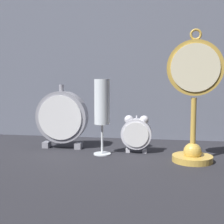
{
  "coord_description": "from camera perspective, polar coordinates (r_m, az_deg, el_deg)",
  "views": [
    {
      "loc": [
        0.14,
        -0.79,
        0.22
      ],
      "look_at": [
        0.0,
        0.08,
        0.12
      ],
      "focal_mm": 50.0,
      "sensor_mm": 36.0,
      "label": 1
    }
  ],
  "objects": [
    {
      "name": "ground_plane",
      "position": [
        0.83,
        -0.9,
        -8.98
      ],
      "size": [
        4.0,
        4.0,
        0.0
      ],
      "primitive_type": "plane",
      "color": "#232328"
    },
    {
      "name": "fabric_backdrop_drape",
      "position": [
        1.13,
        2.05,
        10.08
      ],
      "size": [
        1.66,
        0.01,
        0.59
      ],
      "primitive_type": "cube",
      "color": "slate",
      "rests_on": "ground_plane"
    },
    {
      "name": "pocket_watch_on_stand",
      "position": [
        0.83,
        14.75,
        1.37
      ],
      "size": [
        0.14,
        0.11,
        0.34
      ],
      "color": "gold",
      "rests_on": "ground_plane"
    },
    {
      "name": "alarm_clock_twin_bell",
      "position": [
        0.91,
        4.47,
        -3.71
      ],
      "size": [
        0.09,
        0.03,
        0.11
      ],
      "color": "silver",
      "rests_on": "ground_plane"
    },
    {
      "name": "mantel_clock_silver",
      "position": [
        0.98,
        -9.15,
        -1.0
      ],
      "size": [
        0.16,
        0.04,
        0.2
      ],
      "color": "gray",
      "rests_on": "ground_plane"
    },
    {
      "name": "champagne_flute",
      "position": [
        0.88,
        -1.83,
        1.01
      ],
      "size": [
        0.05,
        0.05,
        0.22
      ],
      "color": "silver",
      "rests_on": "ground_plane"
    }
  ]
}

